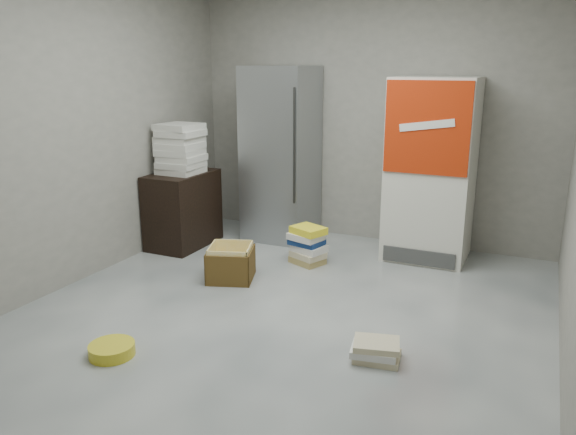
{
  "coord_description": "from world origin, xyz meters",
  "views": [
    {
      "loc": [
        1.76,
        -3.45,
        1.92
      ],
      "look_at": [
        -0.16,
        0.7,
        0.66
      ],
      "focal_mm": 35.0,
      "sensor_mm": 36.0,
      "label": 1
    }
  ],
  "objects_px": {
    "cardboard_box": "(231,265)",
    "phonebook_stack_main": "(308,245)",
    "steel_fridge": "(281,154)",
    "coke_cooler": "(431,170)",
    "wood_shelf": "(183,209)"
  },
  "relations": [
    {
      "from": "coke_cooler",
      "to": "cardboard_box",
      "type": "relative_size",
      "value": 3.52
    },
    {
      "from": "coke_cooler",
      "to": "wood_shelf",
      "type": "relative_size",
      "value": 2.25
    },
    {
      "from": "wood_shelf",
      "to": "cardboard_box",
      "type": "distance_m",
      "value": 1.22
    },
    {
      "from": "steel_fridge",
      "to": "wood_shelf",
      "type": "bearing_deg",
      "value": -138.69
    },
    {
      "from": "steel_fridge",
      "to": "phonebook_stack_main",
      "type": "bearing_deg",
      "value": -48.73
    },
    {
      "from": "wood_shelf",
      "to": "cardboard_box",
      "type": "bearing_deg",
      "value": -34.28
    },
    {
      "from": "steel_fridge",
      "to": "cardboard_box",
      "type": "relative_size",
      "value": 3.71
    },
    {
      "from": "cardboard_box",
      "to": "phonebook_stack_main",
      "type": "bearing_deg",
      "value": 35.61
    },
    {
      "from": "steel_fridge",
      "to": "coke_cooler",
      "type": "height_order",
      "value": "steel_fridge"
    },
    {
      "from": "coke_cooler",
      "to": "phonebook_stack_main",
      "type": "distance_m",
      "value": 1.43
    },
    {
      "from": "steel_fridge",
      "to": "phonebook_stack_main",
      "type": "relative_size",
      "value": 4.8
    },
    {
      "from": "steel_fridge",
      "to": "wood_shelf",
      "type": "relative_size",
      "value": 2.37
    },
    {
      "from": "wood_shelf",
      "to": "phonebook_stack_main",
      "type": "height_order",
      "value": "wood_shelf"
    },
    {
      "from": "coke_cooler",
      "to": "cardboard_box",
      "type": "distance_m",
      "value": 2.19
    },
    {
      "from": "wood_shelf",
      "to": "cardboard_box",
      "type": "xyz_separation_m",
      "value": [
        0.98,
        -0.67,
        -0.27
      ]
    }
  ]
}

